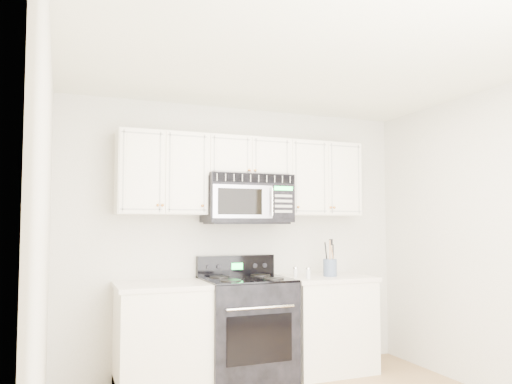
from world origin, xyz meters
TOP-DOWN VIEW (x-y plane):
  - room at (0.00, 0.00)m, footprint 3.51×3.51m
  - base_cabinet_left at (-0.80, 1.44)m, footprint 0.86×0.65m
  - base_cabinet_right at (0.80, 1.44)m, footprint 0.86×0.65m
  - range at (-0.05, 1.42)m, footprint 0.79×0.71m
  - upper_cabinets at (-0.00, 1.58)m, footprint 2.44×0.37m
  - microwave at (-0.00, 1.54)m, footprint 0.83×0.46m
  - utensil_crock at (0.82, 1.39)m, footprint 0.14×0.14m
  - shaker_salt at (0.52, 1.28)m, footprint 0.04×0.04m
  - shaker_pepper at (0.46, 1.42)m, footprint 0.04×0.04m

SIDE VIEW (x-z plane):
  - base_cabinet_left at x=-0.80m, z-range -0.03..0.89m
  - base_cabinet_right at x=0.80m, z-range -0.03..0.89m
  - range at x=-0.05m, z-range -0.08..1.05m
  - shaker_pepper at x=0.46m, z-range 0.92..1.02m
  - shaker_salt at x=0.52m, z-range 0.92..1.03m
  - utensil_crock at x=0.82m, z-range 0.83..1.19m
  - room at x=0.00m, z-range 0.00..2.60m
  - microwave at x=0.00m, z-range 1.45..1.91m
  - upper_cabinets at x=0.00m, z-range 1.56..2.31m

